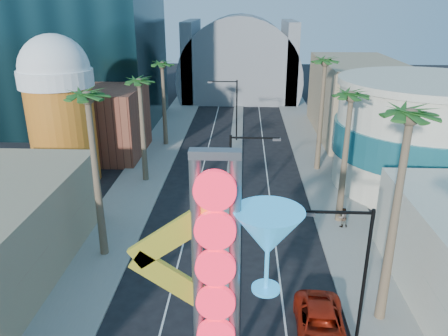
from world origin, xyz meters
The scene contains 20 objects.
sidewalk_west centered at (-9.50, 35.00, 0.07)m, with size 5.00×100.00×0.15m, color gray.
sidewalk_east centered at (9.50, 35.00, 0.07)m, with size 5.00×100.00×0.15m, color gray.
median centered at (0.00, 38.00, 0.07)m, with size 1.60×84.00×0.15m, color gray.
brick_filler_west centered at (-16.00, 38.00, 4.00)m, with size 10.00×10.00×8.00m, color brown.
filler_east centered at (16.00, 48.00, 5.00)m, with size 10.00×20.00×10.00m, color tan.
beer_mug centered at (-17.00, 30.00, 7.84)m, with size 7.00×7.00×14.50m.
turquoise_building centered at (18.00, 30.00, 5.25)m, with size 16.60×16.60×10.60m.
canopy centered at (0.00, 72.00, 4.31)m, with size 22.00×16.00×22.00m.
neon_sign centered at (0.82, 2.96, 7.31)m, with size 6.53×2.60×12.55m.
streetlight_0 centered at (0.55, 20.00, 4.88)m, with size 3.79×0.25×8.00m.
streetlight_1 centered at (-0.55, 44.00, 4.88)m, with size 3.79×0.25×8.00m.
streetlight_2 centered at (6.72, 8.00, 4.83)m, with size 3.45×0.25×8.00m.
palm_1 centered at (-9.00, 16.00, 10.82)m, with size 2.40×2.40×12.70m.
palm_2 centered at (-9.00, 30.00, 9.48)m, with size 2.40×2.40×11.20m.
palm_3 centered at (-9.00, 42.00, 9.48)m, with size 2.40×2.40×11.20m.
palm_5 centered at (9.00, 10.00, 11.27)m, with size 2.40×2.40×13.20m.
palm_6 centered at (9.00, 22.00, 9.93)m, with size 2.40×2.40×11.70m.
palm_7 centered at (9.00, 34.00, 10.82)m, with size 2.40×2.40×12.70m.
red_pickup centered at (5.30, 8.19, 0.81)m, with size 2.68×5.81×1.61m, color #B8220E.
pedestrian_b centered at (9.05, 20.81, 0.97)m, with size 0.79×0.62×1.64m, color gray.
Camera 1 is at (0.96, -10.95, 17.25)m, focal length 35.00 mm.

